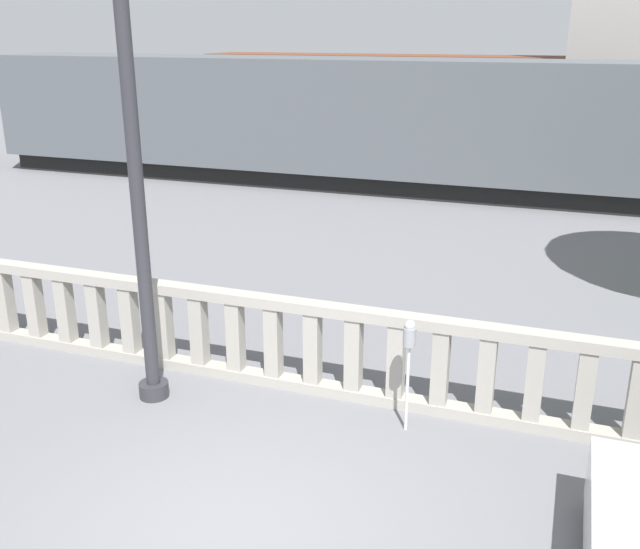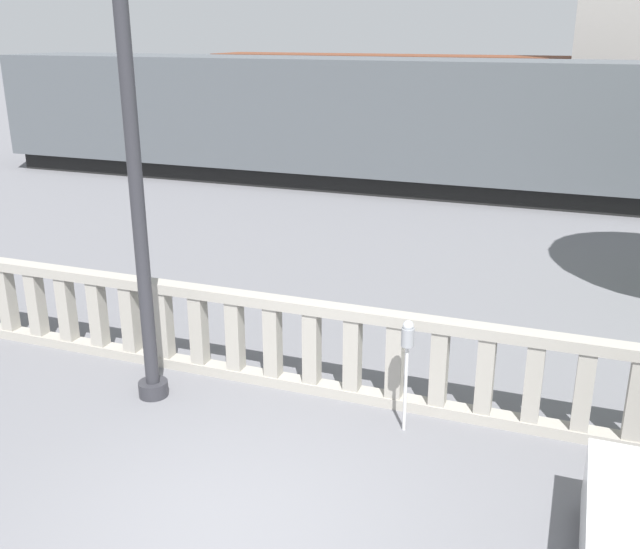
{
  "view_description": "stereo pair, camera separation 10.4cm",
  "coord_description": "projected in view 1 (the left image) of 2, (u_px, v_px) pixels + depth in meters",
  "views": [
    {
      "loc": [
        2.68,
        -4.97,
        4.57
      ],
      "look_at": [
        -0.54,
        3.97,
        1.28
      ],
      "focal_mm": 40.0,
      "sensor_mm": 36.0,
      "label": 1
    },
    {
      "loc": [
        2.78,
        -4.94,
        4.57
      ],
      "look_at": [
        -0.54,
        3.97,
        1.28
      ],
      "focal_mm": 40.0,
      "sensor_mm": 36.0,
      "label": 2
    }
  ],
  "objects": [
    {
      "name": "ground_plane",
      "position": [
        232.0,
        536.0,
        6.77
      ],
      "size": [
        160.0,
        160.0,
        0.0
      ],
      "primitive_type": "plane",
      "color": "slate"
    },
    {
      "name": "balustrade",
      "position": [
        333.0,
        351.0,
        9.2
      ],
      "size": [
        14.93,
        0.24,
        1.26
      ],
      "color": "#9E998E",
      "rests_on": "ground"
    },
    {
      "name": "lamppost",
      "position": [
        130.0,
        103.0,
        8.12
      ],
      "size": [
        0.44,
        0.44,
        6.58
      ],
      "color": "#2D2D33",
      "rests_on": "ground"
    },
    {
      "name": "parking_meter",
      "position": [
        409.0,
        344.0,
        8.22
      ],
      "size": [
        0.15,
        0.15,
        1.42
      ],
      "color": "silver",
      "rests_on": "ground"
    },
    {
      "name": "train_near",
      "position": [
        373.0,
        122.0,
        20.99
      ],
      "size": [
        24.54,
        2.9,
        4.36
      ],
      "color": "black",
      "rests_on": "ground"
    },
    {
      "name": "train_far",
      "position": [
        567.0,
        106.0,
        26.16
      ],
      "size": [
        27.99,
        2.64,
        4.21
      ],
      "color": "black",
      "rests_on": "ground"
    }
  ]
}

